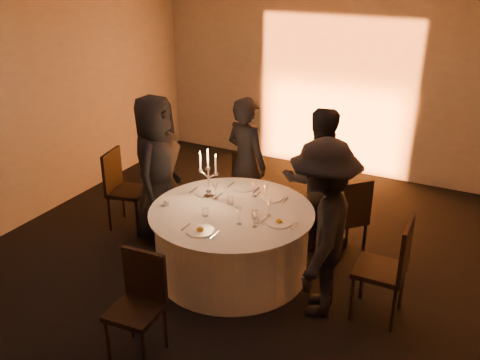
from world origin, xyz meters
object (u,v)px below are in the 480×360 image
at_px(chair_back_left, 248,180).
at_px(chair_front, 139,299).
at_px(chair_back_right, 348,214).
at_px(candelabra, 208,181).
at_px(chair_left, 122,184).
at_px(guest_back_right, 318,179).
at_px(chair_right, 390,264).
at_px(guest_right, 322,230).
at_px(guest_back_left, 246,163).
at_px(coffee_cup, 167,203).
at_px(guest_left, 156,169).
at_px(banquet_table, 232,241).

bearing_deg(chair_back_left, chair_front, 114.70).
xyz_separation_m(chair_back_right, candelabra, (-1.43, -0.69, 0.40)).
bearing_deg(chair_left, guest_back_right, -86.08).
relative_size(chair_right, candelabra, 1.80).
bearing_deg(guest_right, chair_right, 94.77).
xyz_separation_m(chair_back_left, guest_back_left, (0.11, -0.28, 0.36)).
xyz_separation_m(guest_back_left, coffee_cup, (-0.32, -1.32, -0.06)).
height_order(chair_front, guest_left, guest_left).
bearing_deg(chair_right, candelabra, -96.60).
bearing_deg(banquet_table, candelabra, 155.73).
distance_m(chair_front, guest_back_left, 2.65).
bearing_deg(guest_back_right, guest_back_left, -37.83).
distance_m(chair_right, guest_back_left, 2.41).
xyz_separation_m(chair_left, guest_right, (2.87, -0.54, 0.32)).
height_order(banquet_table, chair_right, chair_right).
bearing_deg(chair_back_right, chair_back_left, -65.65).
xyz_separation_m(chair_left, candelabra, (1.39, -0.16, 0.39)).
bearing_deg(chair_back_left, chair_right, 164.87).
distance_m(chair_left, chair_back_right, 2.88).
xyz_separation_m(chair_front, guest_back_left, (-0.26, 2.62, 0.31)).
bearing_deg(guest_right, guest_back_left, -142.73).
height_order(banquet_table, guest_back_right, guest_back_right).
bearing_deg(banquet_table, chair_right, -0.98).
xyz_separation_m(chair_back_left, coffee_cup, (-0.21, -1.60, 0.30)).
bearing_deg(guest_left, banquet_table, -118.97).
bearing_deg(coffee_cup, chair_front, -65.94).
xyz_separation_m(banquet_table, candelabra, (-0.39, 0.17, 0.59)).
bearing_deg(candelabra, guest_back_right, 39.46).
distance_m(banquet_table, coffee_cup, 0.84).
height_order(guest_right, candelabra, guest_right).
bearing_deg(chair_back_left, guest_left, 74.16).
xyz_separation_m(chair_left, guest_left, (0.59, -0.02, 0.34)).
bearing_deg(chair_left, coffee_cup, -128.41).
height_order(guest_left, guest_back_right, guest_left).
distance_m(chair_left, guest_back_right, 2.51).
height_order(chair_back_left, guest_right, guest_right).
bearing_deg(guest_back_right, chair_right, 105.23).
distance_m(chair_back_right, coffee_cup, 2.06).
xyz_separation_m(guest_back_left, guest_back_right, (1.00, -0.11, 0.01)).
height_order(chair_back_left, guest_back_right, guest_back_right).
distance_m(chair_back_left, guest_left, 1.36).
bearing_deg(banquet_table, guest_back_left, 108.72).
height_order(chair_left, chair_back_right, chair_left).
bearing_deg(chair_right, guest_right, -75.54).
relative_size(guest_back_left, guest_right, 0.95).
bearing_deg(chair_right, banquet_table, -92.08).
distance_m(banquet_table, guest_right, 1.23).
height_order(guest_back_left, guest_right, guest_right).
bearing_deg(guest_back_left, chair_back_left, -50.33).
relative_size(chair_right, guest_back_right, 0.61).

